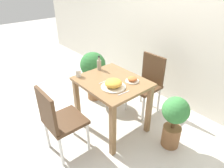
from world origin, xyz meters
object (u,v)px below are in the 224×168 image
side_plate (132,80)px  potted_plant_left (93,70)px  drink_cup (78,73)px  sauce_bottle (99,64)px  chair_near (58,119)px  chair_far (147,81)px  potted_plant_right (174,118)px  food_plate (113,84)px

side_plate → potted_plant_left: bearing=175.1°
side_plate → drink_cup: drink_cup is taller
potted_plant_left → sauce_bottle: bearing=-23.5°
chair_near → sauce_bottle: size_ratio=4.35×
chair_far → sauce_bottle: (-0.38, -0.62, 0.32)m
potted_plant_left → potted_plant_right: potted_plant_left is taller
chair_near → drink_cup: size_ratio=9.59×
chair_near → potted_plant_right: size_ratio=1.27×
chair_near → potted_plant_left: bearing=-53.9°
chair_far → potted_plant_right: 0.82m
chair_near → potted_plant_right: bearing=-125.6°
side_plate → drink_cup: 0.71m
side_plate → drink_cup: (-0.56, -0.43, 0.02)m
chair_far → food_plate: 0.85m
chair_near → sauce_bottle: 0.95m
side_plate → sauce_bottle: sauce_bottle is taller
chair_far → food_plate: (0.13, -0.79, 0.29)m
chair_near → drink_cup: bearing=-56.1°
chair_near → chair_far: bearing=-92.1°
sauce_bottle → potted_plant_right: size_ratio=0.29×
side_plate → sauce_bottle: size_ratio=0.83×
chair_far → side_plate: 0.61m
chair_far → drink_cup: 1.07m
potted_plant_right → chair_near: bearing=-125.6°
potted_plant_right → sauce_bottle: bearing=-166.6°
chair_near → drink_cup: (-0.33, 0.50, 0.29)m
chair_far → potted_plant_left: size_ratio=1.07×
chair_near → chair_far: (0.05, 1.45, 0.00)m
side_plate → potted_plant_right: side_plate is taller
potted_plant_left → potted_plant_right: size_ratio=1.20×
chair_near → drink_cup: 0.67m
chair_near → side_plate: (0.23, 0.93, 0.27)m
food_plate → potted_plant_right: food_plate is taller
side_plate → drink_cup: size_ratio=1.84×
chair_far → side_plate: size_ratio=5.21×
sauce_bottle → potted_plant_left: (-0.42, 0.18, -0.29)m
food_plate → side_plate: size_ratio=1.72×
chair_far → sauce_bottle: sauce_bottle is taller
sauce_bottle → potted_plant_right: bearing=13.4°
chair_near → food_plate: bearing=-105.4°
side_plate → potted_plant_left: (-0.97, 0.08, -0.24)m
side_plate → potted_plant_right: 0.69m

